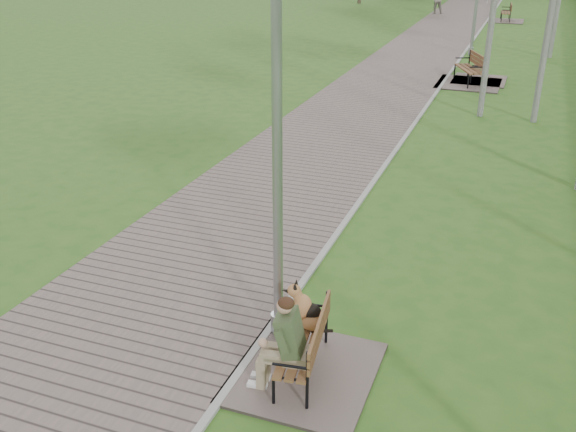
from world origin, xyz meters
name	(u,v)px	position (x,y,z in m)	size (l,w,h in m)	color
ground	(322,256)	(0.00, 0.00, 0.00)	(120.00, 120.00, 0.00)	#2F5C1E
walkway	(431,42)	(-1.75, 21.50, 0.02)	(3.50, 67.00, 0.04)	#6B5C57
kerb	(470,44)	(0.00, 21.50, 0.03)	(0.10, 67.00, 0.05)	#999993
bench_main	(297,347)	(0.64, -2.95, 0.39)	(1.61, 1.78, 1.40)	#6B5C57
bench_second	(468,77)	(0.77, 13.46, 0.24)	(2.03, 2.26, 1.25)	#6B5C57
bench_third	(479,75)	(1.05, 14.13, 0.20)	(1.75, 1.94, 1.07)	#6B5C57
bench_far	(505,17)	(0.93, 30.14, 0.22)	(1.91, 2.12, 1.17)	#6B5C57
lamp_post_near	(277,155)	(0.13, -2.25, 2.45)	(0.20, 0.20, 5.25)	gray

